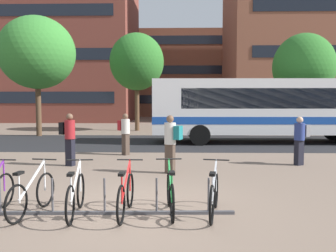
{
  "coord_description": "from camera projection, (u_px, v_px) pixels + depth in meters",
  "views": [
    {
      "loc": [
        0.81,
        -7.05,
        2.17
      ],
      "look_at": [
        0.53,
        4.8,
        1.31
      ],
      "focal_mm": 37.96,
      "sensor_mm": 36.0,
      "label": 1
    }
  ],
  "objects": [
    {
      "name": "bike_rack",
      "position": [
        79.0,
        210.0,
        6.74
      ],
      "size": [
        5.93,
        0.27,
        0.7
      ],
      "rotation": [
        0.0,
        0.0,
        0.03
      ],
      "color": "#47474C",
      "rests_on": "ground"
    },
    {
      "name": "parked_bicycle_red_4",
      "position": [
        126.0,
        195.0,
        6.66
      ],
      "size": [
        0.52,
        1.72,
        0.99
      ],
      "rotation": [
        0.0,
        0.0,
        1.54
      ],
      "color": "black",
      "rests_on": "ground"
    },
    {
      "name": "commuter_black_pack_3",
      "position": [
        69.0,
        136.0,
        11.71
      ],
      "size": [
        0.6,
        0.48,
        1.74
      ],
      "rotation": [
        0.0,
        0.0,
        5.89
      ],
      "color": "black",
      "rests_on": "ground"
    },
    {
      "name": "bus_lane_asphalt",
      "position": [
        161.0,
        142.0,
        18.31
      ],
      "size": [
        80.0,
        7.2,
        0.01
      ],
      "primitive_type": "cube",
      "color": "#232326",
      "rests_on": "ground"
    },
    {
      "name": "street_tree_0",
      "position": [
        137.0,
        62.0,
        25.04
      ],
      "size": [
        3.82,
        3.82,
        6.9
      ],
      "color": "brown",
      "rests_on": "ground"
    },
    {
      "name": "parked_bicycle_green_5",
      "position": [
        170.0,
        194.0,
        6.75
      ],
      "size": [
        0.52,
        1.72,
        0.99
      ],
      "rotation": [
        0.0,
        0.0,
        1.65
      ],
      "color": "black",
      "rests_on": "ground"
    },
    {
      "name": "building_centre_block",
      "position": [
        190.0,
        76.0,
        52.06
      ],
      "size": [
        16.96,
        12.68,
        11.42
      ],
      "color": "brown",
      "rests_on": "ground"
    },
    {
      "name": "parked_bicycle_silver_6",
      "position": [
        214.0,
        196.0,
        6.66
      ],
      "size": [
        0.53,
        1.7,
        0.99
      ],
      "rotation": [
        0.0,
        0.0,
        1.39
      ],
      "color": "black",
      "rests_on": "ground"
    },
    {
      "name": "commuter_teal_pack_0",
      "position": [
        171.0,
        140.0,
        10.49
      ],
      "size": [
        0.6,
        0.5,
        1.73
      ],
      "rotation": [
        0.0,
        0.0,
        2.72
      ],
      "color": "#47382D",
      "rests_on": "ground"
    },
    {
      "name": "street_tree_1",
      "position": [
        37.0,
        53.0,
        21.23
      ],
      "size": [
        4.53,
        4.53,
        7.18
      ],
      "color": "brown",
      "rests_on": "ground"
    },
    {
      "name": "building_left_wing",
      "position": [
        51.0,
        46.0,
        39.01
      ],
      "size": [
        18.06,
        12.02,
        16.17
      ],
      "color": "brown",
      "rests_on": "ground"
    },
    {
      "name": "commuter_red_pack_2",
      "position": [
        125.0,
        131.0,
        14.05
      ],
      "size": [
        0.59,
        0.59,
        1.65
      ],
      "rotation": [
        0.0,
        0.0,
        5.51
      ],
      "color": "#47382D",
      "rests_on": "ground"
    },
    {
      "name": "city_bus",
      "position": [
        270.0,
        108.0,
        18.05
      ],
      "size": [
        12.07,
        2.78,
        3.2
      ],
      "rotation": [
        0.0,
        0.0,
        3.16
      ],
      "color": "white",
      "rests_on": "ground"
    },
    {
      "name": "parked_bicycle_white_3",
      "position": [
        76.0,
        196.0,
        6.64
      ],
      "size": [
        0.52,
        1.72,
        0.99
      ],
      "rotation": [
        0.0,
        0.0,
        1.66
      ],
      "color": "black",
      "rests_on": "ground"
    },
    {
      "name": "commuter_grey_pack_4",
      "position": [
        300.0,
        137.0,
        11.84
      ],
      "size": [
        0.61,
        0.53,
        1.63
      ],
      "rotation": [
        0.0,
        0.0,
        3.66
      ],
      "color": "black",
      "rests_on": "ground"
    },
    {
      "name": "ground",
      "position": [
        136.0,
        207.0,
        7.2
      ],
      "size": [
        200.0,
        200.0,
        0.0
      ],
      "primitive_type": "plane",
      "color": "#7A6656"
    },
    {
      "name": "street_tree_2",
      "position": [
        304.0,
        67.0,
        22.1
      ],
      "size": [
        3.82,
        3.82,
        6.32
      ],
      "color": "brown",
      "rests_on": "ground"
    },
    {
      "name": "parked_bicycle_white_2",
      "position": [
        32.0,
        195.0,
        6.72
      ],
      "size": [
        0.52,
        1.71,
        0.99
      ],
      "rotation": [
        0.0,
        0.0,
        1.43
      ],
      "color": "black",
      "rests_on": "ground"
    }
  ]
}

